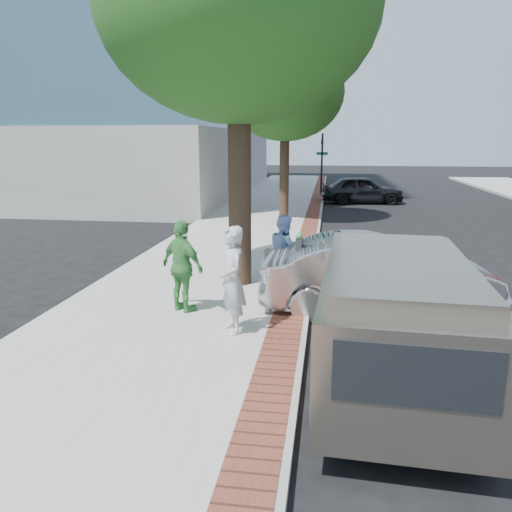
% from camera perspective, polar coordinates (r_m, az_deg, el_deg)
% --- Properties ---
extents(ground, '(120.00, 120.00, 0.00)m').
position_cam_1_polar(ground, '(9.94, -0.29, -7.04)').
color(ground, black).
rests_on(ground, ground).
extents(sidewalk, '(5.00, 60.00, 0.15)m').
position_cam_1_polar(sidewalk, '(17.79, -1.21, 2.28)').
color(sidewalk, '#9E9991').
rests_on(sidewalk, ground).
extents(brick_strip, '(0.60, 60.00, 0.01)m').
position_cam_1_polar(brick_strip, '(17.55, 5.90, 2.33)').
color(brick_strip, brown).
rests_on(brick_strip, sidewalk).
extents(curb, '(0.10, 60.00, 0.15)m').
position_cam_1_polar(curb, '(17.55, 7.03, 2.04)').
color(curb, gray).
rests_on(curb, ground).
extents(office_base, '(18.20, 22.20, 4.00)m').
position_cam_1_polar(office_base, '(34.42, -16.69, 10.25)').
color(office_base, gray).
rests_on(office_base, ground).
extents(signal_near, '(0.70, 0.15, 3.80)m').
position_cam_1_polar(signal_near, '(31.25, 7.54, 10.90)').
color(signal_near, black).
rests_on(signal_near, ground).
extents(tree_near, '(6.00, 6.00, 8.51)m').
position_cam_1_polar(tree_near, '(11.63, -2.04, 26.79)').
color(tree_near, black).
rests_on(tree_near, sidewalk).
extents(tree_far, '(4.80, 4.80, 7.14)m').
position_cam_1_polar(tree_far, '(21.39, 3.37, 18.15)').
color(tree_far, black).
rests_on(tree_far, sidewalk).
extents(parking_meter, '(0.12, 0.32, 1.47)m').
position_cam_1_polar(parking_meter, '(10.05, 4.92, 0.30)').
color(parking_meter, gray).
rests_on(parking_meter, sidewalk).
extents(person_gray, '(0.71, 0.81, 1.87)m').
position_cam_1_polar(person_gray, '(8.56, -2.74, -2.78)').
color(person_gray, '#B5B5BA').
rests_on(person_gray, sidewalk).
extents(person_officer, '(0.91, 1.00, 1.65)m').
position_cam_1_polar(person_officer, '(11.32, 3.24, 0.60)').
color(person_officer, '#98B7EC').
rests_on(person_officer, sidewalk).
extents(person_green, '(1.13, 0.92, 1.79)m').
position_cam_1_polar(person_green, '(9.71, -8.39, -1.21)').
color(person_green, '#419044').
rests_on(person_green, sidewalk).
extents(sedan_silver, '(4.84, 2.05, 1.55)m').
position_cam_1_polar(sedan_silver, '(10.33, 13.71, -2.13)').
color(sedan_silver, '#ABACB2').
rests_on(sedan_silver, ground).
extents(bg_car, '(4.58, 2.24, 1.50)m').
position_cam_1_polar(bg_car, '(28.19, 12.05, 7.43)').
color(bg_car, black).
rests_on(bg_car, ground).
extents(van, '(2.21, 5.20, 1.88)m').
position_cam_1_polar(van, '(7.53, 15.52, -5.93)').
color(van, gray).
rests_on(van, ground).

